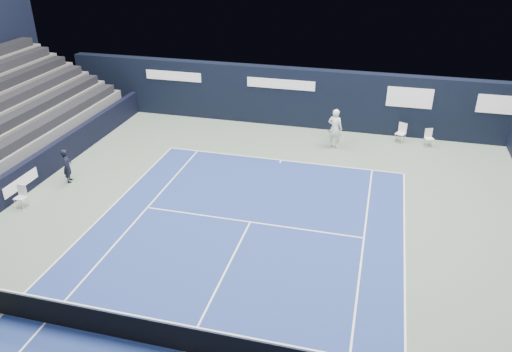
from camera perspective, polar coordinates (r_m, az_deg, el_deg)
The scene contains 11 objects.
ground at distance 15.03m, azimuth -5.20°, elevation -14.03°, with size 48.00×48.00×0.00m, color #58695C.
court_surface at distance 13.70m, azimuth -8.12°, elevation -19.29°, with size 10.97×23.77×0.01m, color navy.
folding_chair_back_a at distance 25.88m, azimuth 16.29°, elevation 4.93°, with size 0.56×0.55×0.96m.
folding_chair_back_b at distance 25.82m, azimuth 19.15°, elevation 4.32°, with size 0.49×0.48×0.86m.
line_judge_chair at distance 21.15m, azimuth -25.25°, elevation -1.94°, with size 0.40×0.38×0.89m.
line_judge at distance 22.29m, azimuth -20.76°, elevation 1.11°, with size 0.54×0.35×1.48m, color black.
court_markings at distance 13.69m, azimuth -8.12°, elevation -19.27°, with size 11.03×23.83×0.00m.
tennis_net at distance 13.34m, azimuth -8.27°, elevation -17.79°, with size 12.90×0.10×1.10m.
back_sponsor_wall at distance 26.72m, azimuth 5.08°, elevation 8.93°, with size 26.00×0.63×3.10m.
side_barrier_left at distance 21.97m, azimuth -25.66°, elevation -0.68°, with size 0.33×22.00×1.20m.
tennis_player at distance 24.35m, azimuth 9.01°, elevation 5.40°, with size 0.80×0.92×1.95m.
Camera 1 is at (4.12, -8.56, 9.88)m, focal length 35.00 mm.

